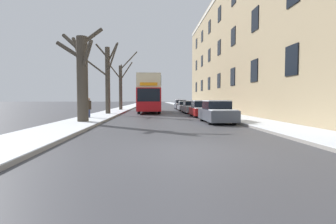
{
  "coord_description": "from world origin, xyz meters",
  "views": [
    {
      "loc": [
        -1.01,
        -7.8,
        1.6
      ],
      "look_at": [
        0.46,
        18.52,
        0.29
      ],
      "focal_mm": 28.0,
      "sensor_mm": 36.0,
      "label": 1
    }
  ],
  "objects_px": {
    "parked_car_4": "(180,105)",
    "bare_tree_left_1": "(107,78)",
    "parked_car_0": "(217,112)",
    "double_decker_bus": "(149,92)",
    "parked_car_3": "(185,106)",
    "pedestrian_left_sidewalk": "(89,108)",
    "bare_tree_left_0": "(82,74)",
    "parked_car_1": "(201,109)",
    "parked_car_2": "(191,107)",
    "bare_tree_left_2": "(121,84)"
  },
  "relations": [
    {
      "from": "parked_car_4",
      "to": "bare_tree_left_1",
      "type": "bearing_deg",
      "value": -119.99
    },
    {
      "from": "parked_car_0",
      "to": "bare_tree_left_1",
      "type": "bearing_deg",
      "value": 135.49
    },
    {
      "from": "double_decker_bus",
      "to": "parked_car_3",
      "type": "height_order",
      "value": "double_decker_bus"
    },
    {
      "from": "parked_car_4",
      "to": "pedestrian_left_sidewalk",
      "type": "distance_m",
      "value": 22.78
    },
    {
      "from": "parked_car_3",
      "to": "parked_car_4",
      "type": "xyz_separation_m",
      "value": [
        -0.0,
        5.78,
        0.08
      ]
    },
    {
      "from": "parked_car_0",
      "to": "parked_car_4",
      "type": "distance_m",
      "value": 23.95
    },
    {
      "from": "bare_tree_left_0",
      "to": "double_decker_bus",
      "type": "height_order",
      "value": "bare_tree_left_0"
    },
    {
      "from": "parked_car_1",
      "to": "parked_car_3",
      "type": "xyz_separation_m",
      "value": [
        0.0,
        12.25,
        -0.06
      ]
    },
    {
      "from": "parked_car_3",
      "to": "double_decker_bus",
      "type": "bearing_deg",
      "value": -137.65
    },
    {
      "from": "parked_car_4",
      "to": "parked_car_2",
      "type": "bearing_deg",
      "value": -90.0
    },
    {
      "from": "parked_car_4",
      "to": "pedestrian_left_sidewalk",
      "type": "bearing_deg",
      "value": -114.18
    },
    {
      "from": "bare_tree_left_2",
      "to": "parked_car_0",
      "type": "xyz_separation_m",
      "value": [
        8.69,
        -18.38,
        -2.95
      ]
    },
    {
      "from": "parked_car_1",
      "to": "pedestrian_left_sidewalk",
      "type": "height_order",
      "value": "pedestrian_left_sidewalk"
    },
    {
      "from": "double_decker_bus",
      "to": "bare_tree_left_2",
      "type": "bearing_deg",
      "value": 130.72
    },
    {
      "from": "bare_tree_left_2",
      "to": "parked_car_2",
      "type": "bearing_deg",
      "value": -36.53
    },
    {
      "from": "bare_tree_left_2",
      "to": "parked_car_0",
      "type": "relative_size",
      "value": 1.72
    },
    {
      "from": "bare_tree_left_0",
      "to": "pedestrian_left_sidewalk",
      "type": "xyz_separation_m",
      "value": [
        -0.44,
        3.55,
        -2.27
      ]
    },
    {
      "from": "bare_tree_left_2",
      "to": "double_decker_bus",
      "type": "distance_m",
      "value": 6.14
    },
    {
      "from": "bare_tree_left_1",
      "to": "bare_tree_left_0",
      "type": "bearing_deg",
      "value": -90.44
    },
    {
      "from": "bare_tree_left_2",
      "to": "parked_car_1",
      "type": "relative_size",
      "value": 1.94
    },
    {
      "from": "bare_tree_left_0",
      "to": "parked_car_0",
      "type": "bearing_deg",
      "value": 2.38
    },
    {
      "from": "bare_tree_left_2",
      "to": "parked_car_4",
      "type": "distance_m",
      "value": 10.74
    },
    {
      "from": "double_decker_bus",
      "to": "parked_car_3",
      "type": "xyz_separation_m",
      "value": [
        4.77,
        4.35,
        -1.79
      ]
    },
    {
      "from": "bare_tree_left_0",
      "to": "parked_car_3",
      "type": "distance_m",
      "value": 20.73
    },
    {
      "from": "bare_tree_left_1",
      "to": "parked_car_2",
      "type": "bearing_deg",
      "value": 20.34
    },
    {
      "from": "bare_tree_left_2",
      "to": "pedestrian_left_sidewalk",
      "type": "relative_size",
      "value": 4.59
    },
    {
      "from": "bare_tree_left_2",
      "to": "pedestrian_left_sidewalk",
      "type": "distance_m",
      "value": 15.46
    },
    {
      "from": "bare_tree_left_0",
      "to": "bare_tree_left_1",
      "type": "xyz_separation_m",
      "value": [
        0.07,
        9.04,
        0.49
      ]
    },
    {
      "from": "bare_tree_left_0",
      "to": "bare_tree_left_2",
      "type": "distance_m",
      "value": 18.76
    },
    {
      "from": "bare_tree_left_2",
      "to": "parked_car_4",
      "type": "xyz_separation_m",
      "value": [
        8.69,
        5.57,
        -2.95
      ]
    },
    {
      "from": "bare_tree_left_1",
      "to": "parked_car_0",
      "type": "bearing_deg",
      "value": -44.51
    },
    {
      "from": "double_decker_bus",
      "to": "parked_car_0",
      "type": "bearing_deg",
      "value": -70.96
    },
    {
      "from": "parked_car_2",
      "to": "bare_tree_left_1",
      "type": "bearing_deg",
      "value": -159.66
    },
    {
      "from": "parked_car_3",
      "to": "parked_car_4",
      "type": "bearing_deg",
      "value": 90.0
    },
    {
      "from": "parked_car_1",
      "to": "parked_car_3",
      "type": "relative_size",
      "value": 1.02
    },
    {
      "from": "parked_car_1",
      "to": "pedestrian_left_sidewalk",
      "type": "relative_size",
      "value": 2.36
    },
    {
      "from": "double_decker_bus",
      "to": "parked_car_1",
      "type": "xyz_separation_m",
      "value": [
        4.77,
        -7.9,
        -1.73
      ]
    },
    {
      "from": "double_decker_bus",
      "to": "pedestrian_left_sidewalk",
      "type": "xyz_separation_m",
      "value": [
        -4.56,
        -10.65,
        -1.48
      ]
    },
    {
      "from": "bare_tree_left_2",
      "to": "parked_car_3",
      "type": "xyz_separation_m",
      "value": [
        8.69,
        -0.21,
        -3.03
      ]
    },
    {
      "from": "parked_car_1",
      "to": "parked_car_2",
      "type": "xyz_separation_m",
      "value": [
        0.0,
        6.02,
        -0.02
      ]
    },
    {
      "from": "parked_car_1",
      "to": "pedestrian_left_sidewalk",
      "type": "xyz_separation_m",
      "value": [
        -9.33,
        -2.74,
        0.26
      ]
    },
    {
      "from": "parked_car_3",
      "to": "parked_car_1",
      "type": "bearing_deg",
      "value": -90.0
    },
    {
      "from": "bare_tree_left_1",
      "to": "bare_tree_left_2",
      "type": "height_order",
      "value": "bare_tree_left_2"
    },
    {
      "from": "bare_tree_left_2",
      "to": "parked_car_3",
      "type": "relative_size",
      "value": 1.99
    },
    {
      "from": "parked_car_1",
      "to": "bare_tree_left_1",
      "type": "bearing_deg",
      "value": 162.68
    },
    {
      "from": "bare_tree_left_1",
      "to": "parked_car_4",
      "type": "relative_size",
      "value": 1.69
    },
    {
      "from": "bare_tree_left_0",
      "to": "double_decker_bus",
      "type": "distance_m",
      "value": 14.8
    },
    {
      "from": "bare_tree_left_1",
      "to": "bare_tree_left_2",
      "type": "distance_m",
      "value": 9.71
    },
    {
      "from": "pedestrian_left_sidewalk",
      "to": "bare_tree_left_0",
      "type": "bearing_deg",
      "value": -179.16
    },
    {
      "from": "pedestrian_left_sidewalk",
      "to": "parked_car_2",
      "type": "bearing_deg",
      "value": -53.0
    }
  ]
}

